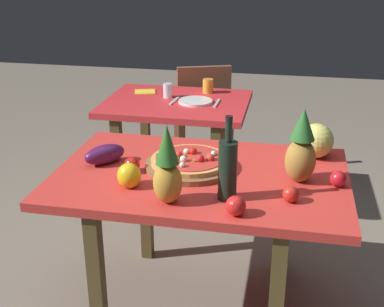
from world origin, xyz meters
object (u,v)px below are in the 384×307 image
(background_table, at_px, (177,118))
(tomato_by_bottle, at_px, (132,165))
(bell_pepper, at_px, (129,176))
(dinner_plate, at_px, (195,101))
(dining_chair, at_px, (202,110))
(tomato_near_board, at_px, (338,179))
(fork_utensil, at_px, (174,101))
(tomato_at_corner, at_px, (291,194))
(drinking_glass_water, at_px, (168,90))
(pizza_board, at_px, (190,165))
(drinking_glass_juice, at_px, (208,86))
(wine_bottle, at_px, (228,169))
(melon, at_px, (316,141))
(pineapple_left, at_px, (301,149))
(knife_utensil, at_px, (217,103))
(eggplant, at_px, (105,154))
(tomato_beside_pepper, at_px, (236,206))
(napkin_folded, at_px, (145,92))
(pizza, at_px, (190,160))
(display_table, at_px, (201,190))
(pineapple_right, at_px, (167,168))

(background_table, bearing_deg, tomato_by_bottle, -87.13)
(bell_pepper, distance_m, dinner_plate, 1.27)
(dining_chair, relative_size, tomato_near_board, 12.18)
(fork_utensil, bearing_deg, tomato_at_corner, -53.65)
(background_table, height_order, drinking_glass_water, drinking_glass_water)
(pizza_board, distance_m, drinking_glass_juice, 1.28)
(wine_bottle, height_order, melon, wine_bottle)
(melon, xyz_separation_m, dinner_plate, (-0.74, 0.78, -0.07))
(melon, bearing_deg, pizza_board, -156.47)
(drinking_glass_water, bearing_deg, dinner_plate, -22.09)
(pizza_board, distance_m, pineapple_left, 0.51)
(tomato_by_bottle, height_order, knife_utensil, tomato_by_bottle)
(melon, relative_size, tomato_near_board, 2.37)
(pizza_board, relative_size, wine_bottle, 1.18)
(eggplant, relative_size, drinking_glass_juice, 2.09)
(wine_bottle, bearing_deg, melon, 55.33)
(pizza_board, xyz_separation_m, tomato_near_board, (0.65, -0.07, 0.02))
(tomato_at_corner, xyz_separation_m, tomato_beside_pepper, (-0.20, -0.15, 0.01))
(bell_pepper, bearing_deg, dining_chair, 90.91)
(drinking_glass_juice, height_order, dinner_plate, drinking_glass_juice)
(background_table, relative_size, napkin_folded, 6.65)
(pizza, bearing_deg, eggplant, -176.31)
(eggplant, distance_m, tomato_at_corner, 0.88)
(background_table, xyz_separation_m, wine_bottle, (0.51, -1.31, 0.25))
(background_table, xyz_separation_m, tomato_beside_pepper, (0.56, -1.44, 0.16))
(tomato_at_corner, height_order, dinner_plate, tomato_at_corner)
(display_table, distance_m, drinking_glass_juice, 1.34)
(drinking_glass_juice, xyz_separation_m, knife_utensil, (0.10, -0.25, -0.04))
(bell_pepper, bearing_deg, drinking_glass_juice, 87.08)
(display_table, xyz_separation_m, tomato_beside_pepper, (0.20, -0.35, 0.13))
(wine_bottle, bearing_deg, tomato_near_board, 24.19)
(wine_bottle, xyz_separation_m, eggplant, (-0.60, 0.24, -0.09))
(pizza_board, distance_m, bell_pepper, 0.32)
(pizza_board, distance_m, drinking_glass_water, 1.17)
(background_table, xyz_separation_m, pizza_board, (0.30, -1.04, 0.13))
(pizza, distance_m, tomato_by_bottle, 0.26)
(display_table, bearing_deg, drinking_glass_water, 110.61)
(drinking_glass_water, distance_m, knife_utensil, 0.36)
(drinking_glass_juice, distance_m, fork_utensil, 0.31)
(drinking_glass_juice, bearing_deg, melon, -55.97)
(dining_chair, bearing_deg, tomato_by_bottle, 69.90)
(wine_bottle, bearing_deg, dining_chair, 103.21)
(pizza, height_order, tomato_by_bottle, pizza)
(pizza, xyz_separation_m, tomato_beside_pepper, (0.26, -0.40, -0.00))
(fork_utensil, relative_size, napkin_folded, 1.29)
(bell_pepper, relative_size, fork_utensil, 0.61)
(tomato_at_corner, height_order, tomato_by_bottle, tomato_by_bottle)
(dinner_plate, distance_m, napkin_folded, 0.43)
(display_table, height_order, pineapple_right, pineapple_right)
(pineapple_left, xyz_separation_m, bell_pepper, (-0.70, -0.19, -0.10))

